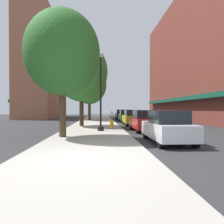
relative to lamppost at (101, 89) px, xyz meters
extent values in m
plane|color=#2D2D30|center=(3.43, 8.97, -3.20)|extent=(90.00, 90.00, 0.00)
cube|color=#A8A399|center=(-0.57, 9.97, -3.14)|extent=(4.80, 50.00, 0.12)
cube|color=brown|center=(14.43, 12.97, 6.19)|extent=(6.00, 40.00, 18.79)
cube|color=#144C38|center=(11.08, 12.97, -0.10)|extent=(0.90, 34.00, 0.50)
cube|color=#9E6047|center=(-11.57, 27.97, 6.59)|extent=(6.00, 18.00, 19.58)
cube|color=#144C38|center=(-14.92, 27.97, -0.10)|extent=(0.90, 15.30, 0.50)
cylinder|color=black|center=(0.00, 0.00, -2.93)|extent=(0.48, 0.48, 0.30)
cylinder|color=black|center=(0.00, 0.00, -0.18)|extent=(0.14, 0.14, 5.20)
sphere|color=silver|center=(0.00, 0.00, 2.60)|extent=(0.44, 0.44, 0.44)
cylinder|color=gold|center=(0.91, 1.79, -2.77)|extent=(0.26, 0.26, 0.62)
sphere|color=gold|center=(0.91, 1.79, -2.41)|extent=(0.24, 0.24, 0.24)
cylinder|color=gold|center=(1.05, 1.79, -2.68)|extent=(0.12, 0.10, 0.10)
cylinder|color=slate|center=(1.48, 11.72, -2.56)|extent=(0.06, 0.06, 1.05)
cube|color=#33383D|center=(1.48, 11.72, -1.90)|extent=(0.14, 0.09, 0.26)
cylinder|color=#422D1E|center=(-1.82, 4.62, -1.42)|extent=(0.40, 0.40, 3.33)
ellipsoid|color=#387F33|center=(-1.82, 4.62, 2.12)|extent=(5.00, 5.00, 5.75)
cylinder|color=#422D1E|center=(-1.60, 15.06, -1.42)|extent=(0.40, 0.40, 3.33)
ellipsoid|color=#387F33|center=(-1.60, 15.06, 2.10)|extent=(4.95, 4.95, 5.69)
cylinder|color=#4C3823|center=(-2.23, -3.35, -1.45)|extent=(0.40, 0.40, 3.26)
ellipsoid|color=#2D6B28|center=(-2.23, -3.35, 1.81)|extent=(4.35, 4.35, 5.00)
cylinder|color=black|center=(2.65, -3.43, -2.88)|extent=(0.22, 0.64, 0.64)
cylinder|color=black|center=(4.21, -3.43, -2.88)|extent=(0.22, 0.64, 0.64)
cylinder|color=black|center=(2.65, -6.63, -2.88)|extent=(0.22, 0.64, 0.64)
cylinder|color=black|center=(4.21, -6.63, -2.88)|extent=(0.22, 0.64, 0.64)
cube|color=silver|center=(3.43, -5.03, -2.56)|extent=(1.80, 4.30, 0.76)
cube|color=black|center=(3.43, -5.18, -1.86)|extent=(1.56, 2.20, 0.64)
cylinder|color=black|center=(2.65, 2.32, -2.88)|extent=(0.22, 0.64, 0.64)
cylinder|color=black|center=(4.21, 2.32, -2.88)|extent=(0.22, 0.64, 0.64)
cylinder|color=black|center=(2.65, -0.88, -2.88)|extent=(0.22, 0.64, 0.64)
cylinder|color=black|center=(4.21, -0.88, -2.88)|extent=(0.22, 0.64, 0.64)
cube|color=red|center=(3.43, 0.72, -2.56)|extent=(1.80, 4.30, 0.76)
cube|color=black|center=(3.43, 0.57, -1.86)|extent=(1.56, 2.20, 0.64)
cylinder|color=black|center=(2.65, 8.45, -2.88)|extent=(0.22, 0.64, 0.64)
cylinder|color=black|center=(4.21, 8.45, -2.88)|extent=(0.22, 0.64, 0.64)
cylinder|color=black|center=(2.65, 5.25, -2.88)|extent=(0.22, 0.64, 0.64)
cylinder|color=black|center=(4.21, 5.25, -2.88)|extent=(0.22, 0.64, 0.64)
cube|color=gold|center=(3.43, 6.85, -2.56)|extent=(1.80, 4.30, 0.76)
cube|color=black|center=(3.43, 6.70, -1.86)|extent=(1.56, 2.20, 0.64)
cylinder|color=black|center=(2.65, 14.32, -2.88)|extent=(0.22, 0.64, 0.64)
cylinder|color=black|center=(4.21, 14.32, -2.88)|extent=(0.22, 0.64, 0.64)
cylinder|color=black|center=(2.65, 11.12, -2.88)|extent=(0.22, 0.64, 0.64)
cylinder|color=black|center=(4.21, 11.12, -2.88)|extent=(0.22, 0.64, 0.64)
cube|color=#196638|center=(3.43, 12.72, -2.56)|extent=(1.80, 4.30, 0.76)
cube|color=black|center=(3.43, 12.57, -1.86)|extent=(1.56, 2.20, 0.64)
cylinder|color=black|center=(2.65, 20.80, -2.88)|extent=(0.22, 0.64, 0.64)
cylinder|color=black|center=(4.21, 20.80, -2.88)|extent=(0.22, 0.64, 0.64)
cylinder|color=black|center=(2.65, 17.60, -2.88)|extent=(0.22, 0.64, 0.64)
cylinder|color=black|center=(4.21, 17.60, -2.88)|extent=(0.22, 0.64, 0.64)
cube|color=black|center=(3.43, 19.20, -2.56)|extent=(1.80, 4.30, 0.76)
cube|color=black|center=(3.43, 19.05, -1.86)|extent=(1.56, 2.20, 0.64)
camera|label=1|loc=(-0.03, -15.89, -1.45)|focal=34.10mm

